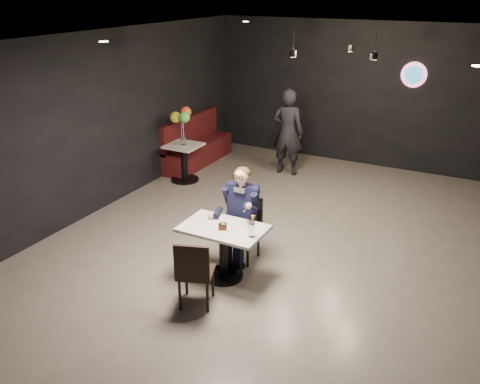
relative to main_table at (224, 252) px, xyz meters
The scene contains 17 objects.
floor 1.17m from the main_table, 63.84° to the left, with size 9.00×9.00×0.00m, color gray.
wall_sign 5.84m from the main_table, 76.74° to the left, with size 0.50×0.06×0.50m, color pink, non-canonical shape.
pendant_lights 3.93m from the main_table, 80.76° to the left, with size 1.40×1.20×0.36m, color black.
main_table is the anchor object (origin of this frame).
chair_far 0.56m from the main_table, 90.00° to the left, with size 0.42×0.46×0.92m, color black.
chair_near 0.69m from the main_table, 90.00° to the right, with size 0.42×0.46×0.92m, color black.
seated_man 0.65m from the main_table, 90.00° to the left, with size 0.60×0.80×1.44m, color black.
dessert_plate 0.39m from the main_table, 54.45° to the right, with size 0.20×0.20×0.01m, color white.
cake_slice 0.43m from the main_table, 64.20° to the right, with size 0.10×0.08×0.07m, color black.
mint_leaf 0.48m from the main_table, 61.83° to the right, with size 0.07×0.04×0.01m, color #2A7F29.
sundae_glass 0.65m from the main_table, ahead, with size 0.08×0.08×0.18m, color silver.
wafer_cone 0.77m from the main_table, ahead, with size 0.06×0.06×0.12m, color #B97C4B.
booth_bench 4.70m from the main_table, 126.03° to the left, with size 0.52×2.08×1.04m, color #410D0D.
side_table 3.73m from the main_table, 131.35° to the left, with size 0.64×0.64×0.80m, color beige.
balloon_vase 3.76m from the main_table, 131.35° to the left, with size 0.11×0.11×0.16m, color silver.
balloon_bunch 3.82m from the main_table, 131.35° to the left, with size 0.39×0.39×0.65m, color yellow.
passerby 4.25m from the main_table, 101.20° to the left, with size 0.64×0.42×1.77m, color black.
Camera 1 is at (2.44, -6.14, 3.70)m, focal length 38.00 mm.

